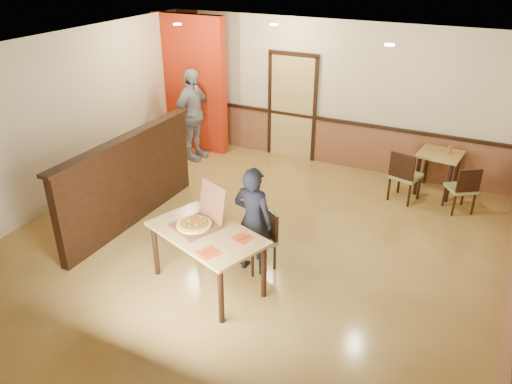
# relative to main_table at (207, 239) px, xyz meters

# --- Properties ---
(floor) EXTENTS (7.00, 7.00, 0.00)m
(floor) POSITION_rel_main_table_xyz_m (0.05, 1.10, -0.69)
(floor) COLOR tan
(floor) RESTS_ON ground
(ceiling) EXTENTS (7.00, 7.00, 0.00)m
(ceiling) POSITION_rel_main_table_xyz_m (0.05, 1.10, 2.11)
(ceiling) COLOR black
(ceiling) RESTS_ON wall_back
(wall_back) EXTENTS (7.00, 0.00, 7.00)m
(wall_back) POSITION_rel_main_table_xyz_m (0.05, 4.60, 0.71)
(wall_back) COLOR beige
(wall_back) RESTS_ON floor
(wall_left) EXTENTS (0.00, 7.00, 7.00)m
(wall_left) POSITION_rel_main_table_xyz_m (-3.45, 1.10, 0.71)
(wall_left) COLOR beige
(wall_left) RESTS_ON floor
(wainscot_back) EXTENTS (7.00, 0.04, 0.90)m
(wainscot_back) POSITION_rel_main_table_xyz_m (0.05, 4.57, -0.24)
(wainscot_back) COLOR brown
(wainscot_back) RESTS_ON floor
(chair_rail_back) EXTENTS (7.00, 0.06, 0.06)m
(chair_rail_back) POSITION_rel_main_table_xyz_m (0.05, 4.55, 0.23)
(chair_rail_back) COLOR black
(chair_rail_back) RESTS_ON wall_back
(back_door) EXTENTS (0.90, 0.06, 2.10)m
(back_door) POSITION_rel_main_table_xyz_m (-0.75, 4.56, 0.36)
(back_door) COLOR tan
(back_door) RESTS_ON wall_back
(booth_partition) EXTENTS (0.20, 3.10, 1.44)m
(booth_partition) POSITION_rel_main_table_xyz_m (-1.95, 0.90, 0.04)
(booth_partition) COLOR black
(booth_partition) RESTS_ON floor
(red_accent_panel) EXTENTS (1.60, 0.20, 2.78)m
(red_accent_panel) POSITION_rel_main_table_xyz_m (-2.85, 4.10, 0.71)
(red_accent_panel) COLOR #B1250C
(red_accent_panel) RESTS_ON floor
(spot_a) EXTENTS (0.14, 0.14, 0.02)m
(spot_a) POSITION_rel_main_table_xyz_m (-2.25, 2.90, 2.09)
(spot_a) COLOR beige
(spot_a) RESTS_ON ceiling
(spot_b) EXTENTS (0.14, 0.14, 0.02)m
(spot_b) POSITION_rel_main_table_xyz_m (-0.75, 3.60, 2.09)
(spot_b) COLOR beige
(spot_b) RESTS_ON ceiling
(spot_c) EXTENTS (0.14, 0.14, 0.02)m
(spot_c) POSITION_rel_main_table_xyz_m (1.45, 2.60, 2.09)
(spot_c) COLOR beige
(spot_c) RESTS_ON ceiling
(main_table) EXTENTS (1.70, 1.31, 0.80)m
(main_table) POSITION_rel_main_table_xyz_m (0.00, 0.00, 0.00)
(main_table) COLOR tan
(main_table) RESTS_ON floor
(diner_chair) EXTENTS (0.58, 0.58, 0.84)m
(diner_chair) POSITION_rel_main_table_xyz_m (0.43, 0.70, -0.23)
(diner_chair) COLOR olive
(diner_chair) RESTS_ON floor
(side_chair_left) EXTENTS (0.56, 0.56, 0.92)m
(side_chair_left) POSITION_rel_main_table_xyz_m (1.76, 3.53, -0.19)
(side_chair_left) COLOR olive
(side_chair_left) RESTS_ON floor
(side_chair_right) EXTENTS (0.57, 0.57, 0.83)m
(side_chair_right) POSITION_rel_main_table_xyz_m (2.72, 3.54, -0.24)
(side_chair_right) COLOR olive
(side_chair_right) RESTS_ON floor
(side_table) EXTENTS (0.78, 0.78, 0.75)m
(side_table) POSITION_rel_main_table_xyz_m (2.23, 4.15, -0.12)
(side_table) COLOR tan
(side_table) RESTS_ON floor
(diner) EXTENTS (0.57, 0.38, 1.52)m
(diner) POSITION_rel_main_table_xyz_m (0.37, 0.58, 0.07)
(diner) COLOR black
(diner) RESTS_ON floor
(passerby) EXTENTS (0.57, 1.13, 1.86)m
(passerby) POSITION_rel_main_table_xyz_m (-2.50, 3.57, 0.24)
(passerby) COLOR gray
(passerby) RESTS_ON floor
(pizza_box) EXTENTS (0.68, 0.73, 0.52)m
(pizza_box) POSITION_rel_main_table_xyz_m (-0.17, 0.06, 0.18)
(pizza_box) COLOR brown
(pizza_box) RESTS_ON main_table
(pizza) EXTENTS (0.57, 0.57, 0.03)m
(pizza) POSITION_rel_main_table_xyz_m (-0.19, 0.01, 0.16)
(pizza) COLOR #EDC956
(pizza) RESTS_ON pizza_box
(napkin_near) EXTENTS (0.31, 0.31, 0.01)m
(napkin_near) POSITION_rel_main_table_xyz_m (0.26, -0.39, 0.11)
(napkin_near) COLOR red
(napkin_near) RESTS_ON main_table
(napkin_far) EXTENTS (0.26, 0.26, 0.01)m
(napkin_far) POSITION_rel_main_table_xyz_m (0.47, 0.07, 0.11)
(napkin_far) COLOR red
(napkin_far) RESTS_ON main_table
(condiment) EXTENTS (0.06, 0.06, 0.15)m
(condiment) POSITION_rel_main_table_xyz_m (2.37, 4.17, 0.13)
(condiment) COLOR #91571A
(condiment) RESTS_ON side_table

